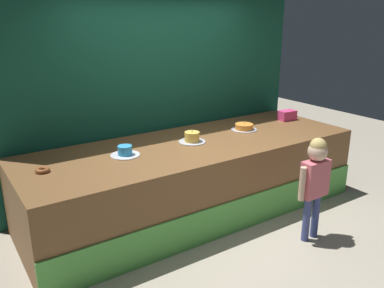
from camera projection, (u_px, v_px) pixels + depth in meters
The scene contains 9 objects.
ground_plane at pixel (229, 234), 4.36m from camera, with size 12.00×12.00×0.00m, color #ADA38E.
stage_platform at pixel (194, 178), 4.77m from camera, with size 4.00×1.39×0.87m.
curtain_backdrop at pixel (160, 87), 5.09m from camera, with size 4.21×0.08×2.82m, color #144C38.
child_figure at pixel (315, 175), 4.06m from camera, with size 0.43×0.20×1.12m.
pink_box at pixel (287, 115), 5.64m from camera, with size 0.24×0.15×0.14m, color #F24486.
donut at pixel (42, 170), 3.77m from camera, with size 0.14×0.14×0.04m, color brown.
cake_left at pixel (125, 152), 4.21m from camera, with size 0.31×0.31×0.11m.
cake_center at pixel (192, 138), 4.65m from camera, with size 0.32×0.32×0.16m.
cake_right at pixel (244, 127), 5.15m from camera, with size 0.33×0.33×0.13m.
Camera 1 is at (-2.47, -2.98, 2.28)m, focal length 37.30 mm.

